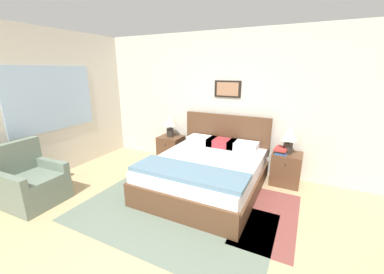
# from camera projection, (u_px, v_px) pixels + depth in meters

# --- Properties ---
(wall_back) EXTENTS (7.85, 0.09, 2.60)m
(wall_back) POSITION_uv_depth(u_px,v_px,m) (229.00, 103.00, 4.49)
(wall_back) COLOR beige
(wall_back) RESTS_ON ground_plane
(wall_left) EXTENTS (0.08, 5.40, 2.60)m
(wall_left) POSITION_uv_depth(u_px,v_px,m) (60.00, 103.00, 4.35)
(wall_left) COLOR beige
(wall_left) RESTS_ON ground_plane
(area_rug_main) EXTENTS (2.68, 1.46, 0.01)m
(area_rug_main) POSITION_uv_depth(u_px,v_px,m) (168.00, 218.00, 3.14)
(area_rug_main) COLOR slate
(area_rug_main) RESTS_ON ground_plane
(area_rug_bedside) EXTENTS (0.73, 1.51, 0.01)m
(area_rug_bedside) POSITION_uv_depth(u_px,v_px,m) (269.00, 216.00, 3.17)
(area_rug_bedside) COLOR brown
(area_rug_bedside) RESTS_ON ground_plane
(bed) EXTENTS (1.67, 2.00, 1.09)m
(bed) POSITION_uv_depth(u_px,v_px,m) (207.00, 172.00, 3.86)
(bed) COLOR brown
(bed) RESTS_ON ground_plane
(armchair) EXTENTS (0.75, 0.74, 0.90)m
(armchair) POSITION_uv_depth(u_px,v_px,m) (31.00, 184.00, 3.45)
(armchair) COLOR slate
(armchair) RESTS_ON ground_plane
(nightstand_near_window) EXTENTS (0.47, 0.45, 0.55)m
(nightstand_near_window) POSITION_uv_depth(u_px,v_px,m) (171.00, 149.00, 5.01)
(nightstand_near_window) COLOR brown
(nightstand_near_window) RESTS_ON ground_plane
(nightstand_by_door) EXTENTS (0.47, 0.45, 0.55)m
(nightstand_by_door) POSITION_uv_depth(u_px,v_px,m) (286.00, 169.00, 4.02)
(nightstand_by_door) COLOR brown
(nightstand_by_door) RESTS_ON ground_plane
(table_lamp_near_window) EXTENTS (0.30, 0.30, 0.49)m
(table_lamp_near_window) POSITION_uv_depth(u_px,v_px,m) (170.00, 121.00, 4.86)
(table_lamp_near_window) COLOR #2D2823
(table_lamp_near_window) RESTS_ON nightstand_near_window
(table_lamp_by_door) EXTENTS (0.30, 0.30, 0.49)m
(table_lamp_by_door) POSITION_uv_depth(u_px,v_px,m) (289.00, 135.00, 3.87)
(table_lamp_by_door) COLOR #2D2823
(table_lamp_by_door) RESTS_ON nightstand_by_door
(book_thick_bottom) EXTENTS (0.20, 0.27, 0.03)m
(book_thick_bottom) POSITION_uv_depth(u_px,v_px,m) (281.00, 152.00, 3.95)
(book_thick_bottom) COLOR #335693
(book_thick_bottom) RESTS_ON nightstand_by_door
(book_hardcover_middle) EXTENTS (0.16, 0.25, 0.03)m
(book_hardcover_middle) POSITION_uv_depth(u_px,v_px,m) (281.00, 151.00, 3.94)
(book_hardcover_middle) COLOR #232328
(book_hardcover_middle) RESTS_ON book_thick_bottom
(book_novel_upper) EXTENTS (0.23, 0.30, 0.04)m
(book_novel_upper) POSITION_uv_depth(u_px,v_px,m) (281.00, 149.00, 3.93)
(book_novel_upper) COLOR #B7332D
(book_novel_upper) RESTS_ON book_hardcover_middle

